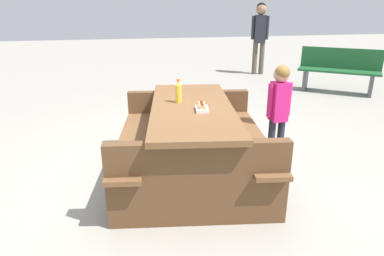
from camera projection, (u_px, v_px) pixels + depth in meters
ground_plane at (192, 176)px, 3.47m from camera, size 30.00×30.00×0.00m
picnic_table at (192, 136)px, 3.32m from camera, size 1.99×1.65×0.75m
soda_bottle at (178, 92)px, 3.28m from camera, size 0.06×0.06×0.23m
hotdog_tray at (202, 107)px, 3.05m from camera, size 0.19×0.14×0.08m
child_in_coat at (279, 102)px, 3.55m from camera, size 0.17×0.27×1.08m
park_bench_near at (339, 69)px, 6.66m from camera, size 1.23×1.44×0.85m
bystander_adult at (260, 29)px, 8.21m from camera, size 0.30×0.41×1.69m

